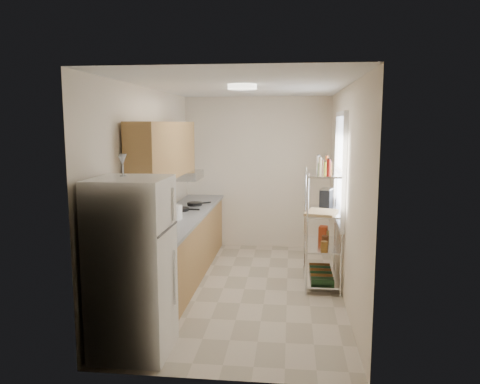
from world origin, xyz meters
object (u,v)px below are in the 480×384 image
(cutting_board, at_px, (322,212))
(espresso_machine, at_px, (326,197))
(rice_cooker, at_px, (174,212))
(refrigerator, at_px, (132,267))
(frying_pan_large, at_px, (180,209))

(cutting_board, distance_m, espresso_machine, 0.57)
(rice_cooker, bearing_deg, cutting_board, -0.07)
(refrigerator, bearing_deg, rice_cooker, 92.41)
(refrigerator, relative_size, rice_cooker, 7.26)
(frying_pan_large, bearing_deg, cutting_board, -14.98)
(rice_cooker, relative_size, espresso_machine, 0.92)
(frying_pan_large, height_order, espresso_machine, espresso_machine)
(frying_pan_large, distance_m, espresso_machine, 2.09)
(refrigerator, distance_m, cutting_board, 2.63)
(rice_cooker, distance_m, espresso_machine, 2.10)
(cutting_board, height_order, espresso_machine, espresso_machine)
(refrigerator, xyz_separation_m, espresso_machine, (1.94, 2.41, 0.30))
(rice_cooker, relative_size, frying_pan_large, 0.90)
(refrigerator, bearing_deg, espresso_machine, 51.13)
(rice_cooker, xyz_separation_m, espresso_machine, (2.02, 0.55, 0.14))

